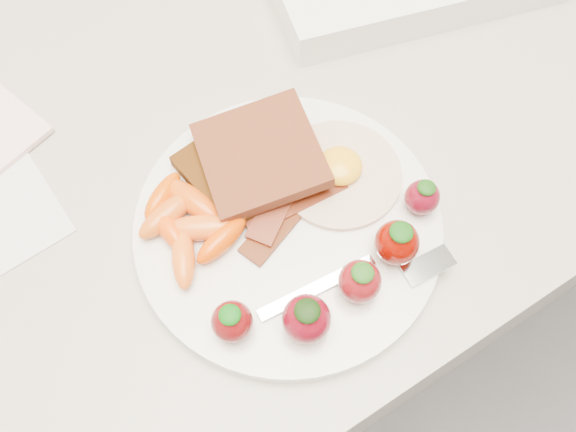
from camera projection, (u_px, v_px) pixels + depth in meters
counter at (251, 278)px, 0.96m from camera, size 2.00×0.60×0.90m
plate at (288, 225)px, 0.50m from camera, size 0.27×0.27×0.02m
toast_lower at (242, 167)px, 0.50m from camera, size 0.10×0.10×0.01m
toast_upper at (260, 155)px, 0.49m from camera, size 0.12×0.12×0.02m
fried_egg at (339, 171)px, 0.50m from camera, size 0.14×0.14×0.02m
bacon_strips at (286, 205)px, 0.49m from camera, size 0.11×0.08×0.01m
baby_carrots at (186, 223)px, 0.48m from camera, size 0.09×0.11×0.02m
strawberries at (343, 276)px, 0.44m from camera, size 0.22×0.07×0.05m
fork at (368, 277)px, 0.46m from camera, size 0.17×0.05×0.00m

